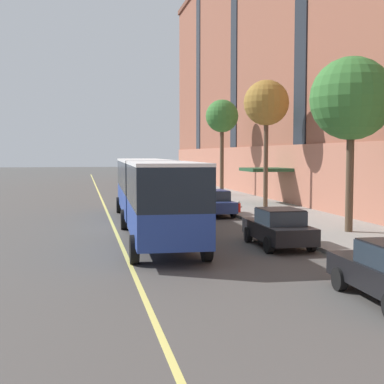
{
  "coord_description": "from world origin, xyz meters",
  "views": [
    {
      "loc": [
        -2.47,
        -26.67,
        3.74
      ],
      "look_at": [
        3.02,
        0.01,
        1.8
      ],
      "focal_mm": 50.0,
      "sensor_mm": 36.0,
      "label": 1
    }
  ],
  "objects_px": {
    "street_tree_mid_block": "(351,99)",
    "city_bus": "(149,189)",
    "fire_hydrant": "(239,207)",
    "parked_car_red_1": "(153,181)",
    "parked_car_navy_0": "(213,203)",
    "street_tree_far_downtown": "(222,117)",
    "parked_car_black_4": "(279,228)",
    "street_tree_far_uptown": "(266,104)",
    "parked_car_green_2": "(182,191)"
  },
  "relations": [
    {
      "from": "fire_hydrant",
      "to": "parked_car_green_2",
      "type": "bearing_deg",
      "value": 98.71
    },
    {
      "from": "street_tree_far_uptown",
      "to": "fire_hydrant",
      "type": "xyz_separation_m",
      "value": [
        -2.63,
        -2.55,
        -6.57
      ]
    },
    {
      "from": "parked_car_black_4",
      "to": "street_tree_mid_block",
      "type": "xyz_separation_m",
      "value": [
        4.35,
        2.4,
        5.44
      ]
    },
    {
      "from": "street_tree_far_uptown",
      "to": "fire_hydrant",
      "type": "bearing_deg",
      "value": -135.91
    },
    {
      "from": "parked_car_red_1",
      "to": "street_tree_mid_block",
      "type": "xyz_separation_m",
      "value": [
        4.36,
        -36.25,
        5.44
      ]
    },
    {
      "from": "parked_car_black_4",
      "to": "street_tree_far_downtown",
      "type": "height_order",
      "value": "street_tree_far_downtown"
    },
    {
      "from": "city_bus",
      "to": "parked_car_black_4",
      "type": "xyz_separation_m",
      "value": [
        4.48,
        -6.0,
        -1.23
      ]
    },
    {
      "from": "parked_car_red_1",
      "to": "street_tree_far_downtown",
      "type": "height_order",
      "value": "street_tree_far_downtown"
    },
    {
      "from": "city_bus",
      "to": "parked_car_black_4",
      "type": "distance_m",
      "value": 7.59
    },
    {
      "from": "street_tree_far_uptown",
      "to": "fire_hydrant",
      "type": "relative_size",
      "value": 11.81
    },
    {
      "from": "parked_car_red_1",
      "to": "street_tree_far_downtown",
      "type": "bearing_deg",
      "value": -71.78
    },
    {
      "from": "parked_car_navy_0",
      "to": "parked_car_black_4",
      "type": "distance_m",
      "value": 11.31
    },
    {
      "from": "parked_car_red_1",
      "to": "parked_car_black_4",
      "type": "relative_size",
      "value": 1.14
    },
    {
      "from": "street_tree_far_downtown",
      "to": "parked_car_red_1",
      "type": "bearing_deg",
      "value": 108.22
    },
    {
      "from": "parked_car_black_4",
      "to": "fire_hydrant",
      "type": "height_order",
      "value": "parked_car_black_4"
    },
    {
      "from": "city_bus",
      "to": "street_tree_far_downtown",
      "type": "relative_size",
      "value": 2.34
    },
    {
      "from": "parked_car_red_1",
      "to": "street_tree_mid_block",
      "type": "height_order",
      "value": "street_tree_mid_block"
    },
    {
      "from": "parked_car_red_1",
      "to": "city_bus",
      "type": "bearing_deg",
      "value": -97.8
    },
    {
      "from": "city_bus",
      "to": "parked_car_navy_0",
      "type": "xyz_separation_m",
      "value": [
        4.54,
        5.31,
        -1.23
      ]
    },
    {
      "from": "city_bus",
      "to": "parked_car_black_4",
      "type": "bearing_deg",
      "value": -53.27
    },
    {
      "from": "street_tree_mid_block",
      "to": "street_tree_far_uptown",
      "type": "height_order",
      "value": "street_tree_far_uptown"
    },
    {
      "from": "parked_car_red_1",
      "to": "street_tree_far_downtown",
      "type": "relative_size",
      "value": 0.58
    },
    {
      "from": "parked_car_red_1",
      "to": "street_tree_mid_block",
      "type": "distance_m",
      "value": 36.91
    },
    {
      "from": "parked_car_black_4",
      "to": "street_tree_mid_block",
      "type": "bearing_deg",
      "value": 28.88
    },
    {
      "from": "fire_hydrant",
      "to": "street_tree_mid_block",
      "type": "bearing_deg",
      "value": -73.64
    },
    {
      "from": "parked_car_navy_0",
      "to": "parked_car_black_4",
      "type": "bearing_deg",
      "value": -90.29
    },
    {
      "from": "parked_car_red_1",
      "to": "fire_hydrant",
      "type": "xyz_separation_m",
      "value": [
        1.73,
        -27.29,
        -0.29
      ]
    },
    {
      "from": "parked_car_navy_0",
      "to": "street_tree_far_uptown",
      "type": "height_order",
      "value": "street_tree_far_uptown"
    },
    {
      "from": "city_bus",
      "to": "street_tree_mid_block",
      "type": "xyz_separation_m",
      "value": [
        8.83,
        -3.6,
        4.21
      ]
    },
    {
      "from": "parked_car_navy_0",
      "to": "street_tree_far_downtown",
      "type": "bearing_deg",
      "value": 73.06
    },
    {
      "from": "street_tree_mid_block",
      "to": "street_tree_far_uptown",
      "type": "xyz_separation_m",
      "value": [
        -0.0,
        11.5,
        0.84
      ]
    },
    {
      "from": "parked_car_black_4",
      "to": "fire_hydrant",
      "type": "relative_size",
      "value": 5.88
    },
    {
      "from": "city_bus",
      "to": "parked_car_green_2",
      "type": "relative_size",
      "value": 4.08
    },
    {
      "from": "street_tree_mid_block",
      "to": "city_bus",
      "type": "bearing_deg",
      "value": 157.81
    },
    {
      "from": "parked_car_black_4",
      "to": "parked_car_green_2",
      "type": "bearing_deg",
      "value": 89.66
    },
    {
      "from": "parked_car_red_1",
      "to": "parked_car_navy_0",
      "type": "bearing_deg",
      "value": -89.86
    },
    {
      "from": "street_tree_mid_block",
      "to": "fire_hydrant",
      "type": "bearing_deg",
      "value": 106.36
    },
    {
      "from": "city_bus",
      "to": "fire_hydrant",
      "type": "height_order",
      "value": "city_bus"
    },
    {
      "from": "parked_car_red_1",
      "to": "street_tree_far_downtown",
      "type": "distance_m",
      "value": 15.25
    },
    {
      "from": "parked_car_red_1",
      "to": "fire_hydrant",
      "type": "relative_size",
      "value": 6.7
    },
    {
      "from": "parked_car_green_2",
      "to": "street_tree_far_downtown",
      "type": "distance_m",
      "value": 8.32
    },
    {
      "from": "parked_car_black_4",
      "to": "street_tree_far_uptown",
      "type": "height_order",
      "value": "street_tree_far_uptown"
    },
    {
      "from": "city_bus",
      "to": "parked_car_navy_0",
      "type": "distance_m",
      "value": 7.09
    },
    {
      "from": "parked_car_red_1",
      "to": "street_tree_far_uptown",
      "type": "xyz_separation_m",
      "value": [
        4.36,
        -24.75,
        6.28
      ]
    },
    {
      "from": "parked_car_black_4",
      "to": "street_tree_mid_block",
      "type": "height_order",
      "value": "street_tree_mid_block"
    },
    {
      "from": "parked_car_green_2",
      "to": "street_tree_far_downtown",
      "type": "xyz_separation_m",
      "value": [
        4.22,
        3.66,
        6.17
      ]
    },
    {
      "from": "fire_hydrant",
      "to": "parked_car_navy_0",
      "type": "bearing_deg",
      "value": -178.47
    },
    {
      "from": "city_bus",
      "to": "parked_car_red_1",
      "type": "relative_size",
      "value": 4.05
    },
    {
      "from": "parked_car_red_1",
      "to": "parked_car_green_2",
      "type": "xyz_separation_m",
      "value": [
        0.14,
        -16.9,
        -0.0
      ]
    },
    {
      "from": "parked_car_red_1",
      "to": "street_tree_far_uptown",
      "type": "height_order",
      "value": "street_tree_far_uptown"
    }
  ]
}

